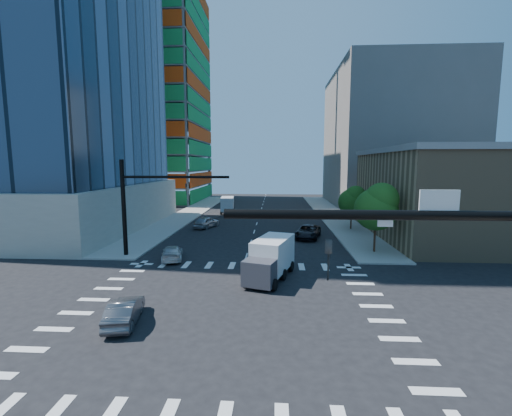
{
  "coord_description": "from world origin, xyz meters",
  "views": [
    {
      "loc": [
        2.72,
        -19.57,
        8.74
      ],
      "look_at": [
        1.15,
        8.0,
        5.18
      ],
      "focal_mm": 24.0,
      "sensor_mm": 36.0,
      "label": 1
    }
  ],
  "objects": [
    {
      "name": "tree_north",
      "position": [
        12.93,
        25.9,
        3.99
      ],
      "size": [
        3.54,
        3.52,
        5.78
      ],
      "color": "#382316",
      "rests_on": "sidewalk_ne"
    },
    {
      "name": "car_sb_near",
      "position": [
        -6.72,
        10.58,
        0.63
      ],
      "size": [
        2.73,
        4.62,
        1.26
      ],
      "primitive_type": "imported",
      "rotation": [
        0.0,
        0.0,
        3.38
      ],
      "color": "silver",
      "rests_on": "ground"
    },
    {
      "name": "sidewalk_nw",
      "position": [
        -12.5,
        40.0,
        0.07
      ],
      "size": [
        5.0,
        60.0,
        0.15
      ],
      "primitive_type": "cube",
      "color": "gray",
      "rests_on": "ground"
    },
    {
      "name": "tree_south",
      "position": [
        12.63,
        13.9,
        4.69
      ],
      "size": [
        4.16,
        4.16,
        6.82
      ],
      "color": "#382316",
      "rests_on": "sidewalk_ne"
    },
    {
      "name": "car_sb_cross",
      "position": [
        -5.56,
        -2.02,
        0.67
      ],
      "size": [
        2.15,
        4.29,
        1.35
      ],
      "primitive_type": "imported",
      "rotation": [
        0.0,
        0.0,
        3.32
      ],
      "color": "#4F5055",
      "rests_on": "ground"
    },
    {
      "name": "road_markings",
      "position": [
        0.0,
        0.0,
        0.01
      ],
      "size": [
        20.0,
        20.0,
        0.01
      ],
      "primitive_type": "cube",
      "color": "silver",
      "rests_on": "ground"
    },
    {
      "name": "construction_building",
      "position": [
        -27.41,
        61.93,
        24.61
      ],
      "size": [
        25.16,
        34.5,
        70.6
      ],
      "color": "gray",
      "rests_on": "ground"
    },
    {
      "name": "box_truck_near",
      "position": [
        2.29,
        5.65,
        1.33
      ],
      "size": [
        4.04,
        6.21,
        3.01
      ],
      "rotation": [
        0.0,
        0.0,
        -0.3
      ],
      "color": "black",
      "rests_on": "ground"
    },
    {
      "name": "car_nb_far",
      "position": [
        6.61,
        20.58,
        0.76
      ],
      "size": [
        3.78,
        5.92,
        1.52
      ],
      "primitive_type": "imported",
      "rotation": [
        0.0,
        0.0,
        -0.25
      ],
      "color": "black",
      "rests_on": "ground"
    },
    {
      "name": "sidewalk_ne",
      "position": [
        12.5,
        40.0,
        0.07
      ],
      "size": [
        5.0,
        60.0,
        0.15
      ],
      "primitive_type": "cube",
      "color": "gray",
      "rests_on": "ground"
    },
    {
      "name": "ground",
      "position": [
        0.0,
        0.0,
        0.0
      ],
      "size": [
        160.0,
        160.0,
        0.0
      ],
      "primitive_type": "plane",
      "color": "black",
      "rests_on": "ground"
    },
    {
      "name": "signal_mast_nw",
      "position": [
        -10.0,
        11.5,
        5.49
      ],
      "size": [
        10.2,
        0.4,
        9.0
      ],
      "color": "black",
      "rests_on": "sidewalk_nw"
    },
    {
      "name": "box_truck_far",
      "position": [
        -5.88,
        41.23,
        1.29
      ],
      "size": [
        2.89,
        5.75,
        2.91
      ],
      "rotation": [
        0.0,
        0.0,
        3.24
      ],
      "color": "black",
      "rests_on": "ground"
    },
    {
      "name": "bg_building_ne",
      "position": [
        27.0,
        55.0,
        14.0
      ],
      "size": [
        24.0,
        30.0,
        28.0
      ],
      "primitive_type": "cube",
      "color": "#655F5B",
      "rests_on": "ground"
    },
    {
      "name": "commercial_building",
      "position": [
        25.0,
        22.0,
        5.31
      ],
      "size": [
        20.5,
        22.5,
        10.6
      ],
      "color": "#967B57",
      "rests_on": "ground"
    },
    {
      "name": "car_sb_mid",
      "position": [
        -6.76,
        26.49,
        0.78
      ],
      "size": [
        3.37,
        4.95,
        1.56
      ],
      "primitive_type": "imported",
      "rotation": [
        0.0,
        0.0,
        2.77
      ],
      "color": "#AFB0B7",
      "rests_on": "ground"
    }
  ]
}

